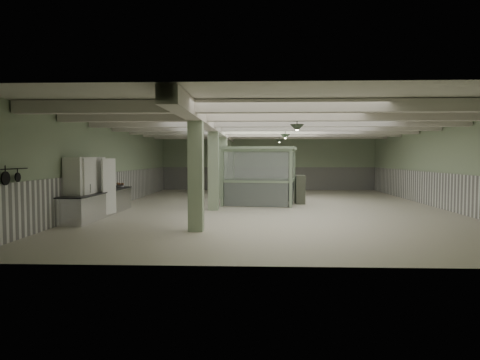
{
  "coord_description": "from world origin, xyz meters",
  "views": [
    {
      "loc": [
        -0.73,
        -18.29,
        2.14
      ],
      "look_at": [
        -1.37,
        -2.36,
        1.3
      ],
      "focal_mm": 32.0,
      "sensor_mm": 36.0,
      "label": 1
    }
  ],
  "objects_px": {
    "guard_booth": "(260,166)",
    "filing_cabinet": "(300,189)",
    "walkin_cooler": "(87,189)",
    "prep_counter": "(99,203)"
  },
  "relations": [
    {
      "from": "guard_booth",
      "to": "filing_cabinet",
      "type": "distance_m",
      "value": 2.18
    },
    {
      "from": "guard_booth",
      "to": "filing_cabinet",
      "type": "xyz_separation_m",
      "value": [
        1.87,
        0.16,
        -1.1
      ]
    },
    {
      "from": "prep_counter",
      "to": "guard_booth",
      "type": "xyz_separation_m",
      "value": [
        5.93,
        4.24,
        1.31
      ]
    },
    {
      "from": "prep_counter",
      "to": "walkin_cooler",
      "type": "relative_size",
      "value": 2.27
    },
    {
      "from": "walkin_cooler",
      "to": "filing_cabinet",
      "type": "relative_size",
      "value": 1.74
    },
    {
      "from": "prep_counter",
      "to": "guard_booth",
      "type": "distance_m",
      "value": 7.41
    },
    {
      "from": "walkin_cooler",
      "to": "guard_booth",
      "type": "bearing_deg",
      "value": 40.36
    },
    {
      "from": "guard_booth",
      "to": "filing_cabinet",
      "type": "bearing_deg",
      "value": 12.71
    },
    {
      "from": "prep_counter",
      "to": "guard_booth",
      "type": "height_order",
      "value": "guard_booth"
    },
    {
      "from": "guard_booth",
      "to": "walkin_cooler",
      "type": "bearing_deg",
      "value": -131.79
    }
  ]
}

